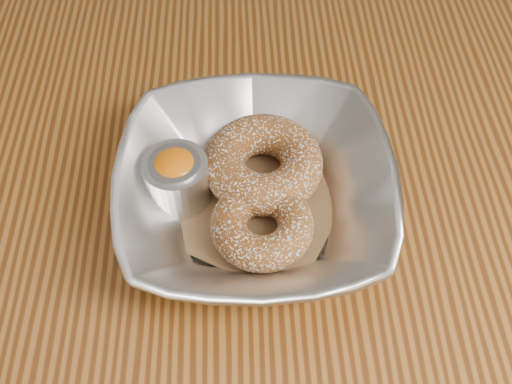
{
  "coord_description": "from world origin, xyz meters",
  "views": [
    {
      "loc": [
        -0.11,
        -0.31,
        1.21
      ],
      "look_at": [
        -0.1,
        0.0,
        0.78
      ],
      "focal_mm": 42.0,
      "sensor_mm": 36.0,
      "label": 1
    }
  ],
  "objects_px": {
    "table": "(348,263)",
    "donut_back": "(263,163)",
    "donut_front": "(262,225)",
    "serving_bowl": "(256,192)",
    "ramekin": "(177,178)"
  },
  "relations": [
    {
      "from": "serving_bowl",
      "to": "donut_back",
      "type": "xyz_separation_m",
      "value": [
        0.01,
        0.03,
        -0.0
      ]
    },
    {
      "from": "table",
      "to": "donut_front",
      "type": "relative_size",
      "value": 13.23
    },
    {
      "from": "ramekin",
      "to": "donut_back",
      "type": "bearing_deg",
      "value": 13.54
    },
    {
      "from": "table",
      "to": "serving_bowl",
      "type": "xyz_separation_m",
      "value": [
        -0.1,
        0.0,
        0.13
      ]
    },
    {
      "from": "table",
      "to": "serving_bowl",
      "type": "distance_m",
      "value": 0.16
    },
    {
      "from": "donut_back",
      "to": "ramekin",
      "type": "height_order",
      "value": "ramekin"
    },
    {
      "from": "donut_back",
      "to": "donut_front",
      "type": "height_order",
      "value": "donut_back"
    },
    {
      "from": "donut_back",
      "to": "ramekin",
      "type": "relative_size",
      "value": 1.9
    },
    {
      "from": "donut_back",
      "to": "ramekin",
      "type": "xyz_separation_m",
      "value": [
        -0.08,
        -0.02,
        0.01
      ]
    },
    {
      "from": "donut_front",
      "to": "ramekin",
      "type": "distance_m",
      "value": 0.09
    },
    {
      "from": "donut_front",
      "to": "table",
      "type": "bearing_deg",
      "value": 17.08
    },
    {
      "from": "donut_back",
      "to": "donut_front",
      "type": "bearing_deg",
      "value": -93.11
    },
    {
      "from": "serving_bowl",
      "to": "donut_front",
      "type": "height_order",
      "value": "serving_bowl"
    },
    {
      "from": "table",
      "to": "donut_back",
      "type": "bearing_deg",
      "value": 158.03
    },
    {
      "from": "table",
      "to": "donut_front",
      "type": "height_order",
      "value": "donut_front"
    }
  ]
}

